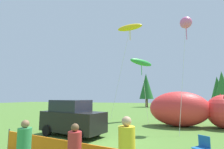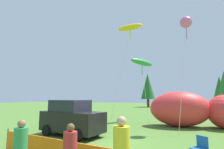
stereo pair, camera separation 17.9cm
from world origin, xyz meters
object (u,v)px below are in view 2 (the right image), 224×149
object	(u,v)px
folding_chair	(200,146)
spectator_in_blue_shirt	(20,148)
parked_car	(72,118)
kite_pink_octopus	(186,23)
kite_yellow_hero	(130,28)
kite_green_fish	(142,62)
inflatable_cat	(191,110)

from	to	relation	value
folding_chair	spectator_in_blue_shirt	size ratio (longest dim) A/B	0.52
parked_car	kite_pink_octopus	distance (m)	10.50
kite_yellow_hero	kite_pink_octopus	bearing A→B (deg)	-29.94
spectator_in_blue_shirt	kite_yellow_hero	xyz separation A→B (m)	(0.31, 12.28, 8.19)
kite_pink_octopus	kite_green_fish	distance (m)	6.03
kite_yellow_hero	kite_pink_octopus	distance (m)	5.74
parked_car	kite_yellow_hero	size ratio (longest dim) A/B	0.45
spectator_in_blue_shirt	kite_yellow_hero	bearing A→B (deg)	88.53
kite_pink_octopus	spectator_in_blue_shirt	bearing A→B (deg)	-118.47
spectator_in_blue_shirt	folding_chair	bearing A→B (deg)	35.45
kite_pink_octopus	parked_car	bearing A→B (deg)	-151.30
kite_yellow_hero	kite_pink_octopus	world-z (taller)	kite_yellow_hero
parked_car	kite_green_fish	bearing A→B (deg)	82.11
folding_chair	kite_green_fish	world-z (taller)	kite_green_fish
parked_car	spectator_in_blue_shirt	world-z (taller)	parked_car
parked_car	inflatable_cat	xyz separation A→B (m)	(7.24, 5.66, 0.23)
parked_car	kite_yellow_hero	bearing A→B (deg)	84.81
folding_chair	inflatable_cat	distance (m)	7.86
spectator_in_blue_shirt	kite_yellow_hero	world-z (taller)	kite_yellow_hero
kite_yellow_hero	parked_car	bearing A→B (deg)	-108.52
parked_car	kite_yellow_hero	world-z (taller)	kite_yellow_hero
folding_chair	kite_green_fish	distance (m)	11.99
kite_yellow_hero	kite_pink_octopus	size ratio (longest dim) A/B	1.17
spectator_in_blue_shirt	kite_green_fish	xyz separation A→B (m)	(1.18, 13.59, 4.88)
spectator_in_blue_shirt	kite_green_fish	bearing A→B (deg)	85.05
spectator_in_blue_shirt	kite_yellow_hero	size ratio (longest dim) A/B	0.18
folding_chair	kite_yellow_hero	world-z (taller)	kite_yellow_hero
inflatable_cat	kite_pink_octopus	distance (m)	6.74
inflatable_cat	kite_green_fish	distance (m)	6.56
inflatable_cat	kite_pink_octopus	world-z (taller)	kite_pink_octopus
parked_car	kite_pink_octopus	bearing A→B (deg)	42.03
spectator_in_blue_shirt	kite_pink_octopus	bearing A→B (deg)	61.53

